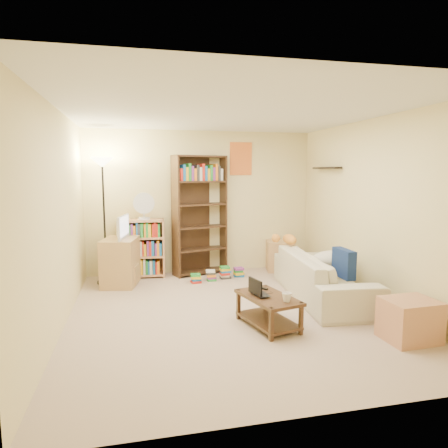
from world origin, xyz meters
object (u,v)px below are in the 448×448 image
(tabby_cat, at_px, (287,239))
(end_cabinet, at_px, (410,320))
(sofa, at_px, (322,276))
(short_bookshelf, at_px, (142,248))
(coffee_table, at_px, (268,308))
(tv_stand, at_px, (120,262))
(mug, at_px, (287,297))
(television, at_px, (119,227))
(desk_fan, at_px, (144,206))
(laptop, at_px, (264,294))
(side_table, at_px, (280,256))
(floor_lamp, at_px, (103,184))
(tall_bookshelf, at_px, (200,212))

(tabby_cat, xyz_separation_m, end_cabinet, (0.44, -2.41, -0.49))
(sofa, xyz_separation_m, end_cabinet, (0.24, -1.56, -0.09))
(sofa, height_order, short_bookshelf, short_bookshelf)
(sofa, distance_m, short_bookshelf, 3.03)
(tabby_cat, relative_size, coffee_table, 0.55)
(sofa, distance_m, tv_stand, 3.11)
(mug, bearing_deg, coffee_table, 117.91)
(tabby_cat, relative_size, mug, 4.14)
(sofa, xyz_separation_m, coffee_table, (-1.10, -0.87, -0.09))
(tv_stand, xyz_separation_m, television, (0.00, 0.00, 0.56))
(tabby_cat, distance_m, desk_fan, 2.43)
(sofa, xyz_separation_m, tabby_cat, (-0.20, 0.85, 0.40))
(laptop, xyz_separation_m, television, (-1.68, 2.11, 0.55))
(laptop, relative_size, desk_fan, 0.76)
(desk_fan, relative_size, side_table, 0.85)
(sofa, xyz_separation_m, floor_lamp, (-3.05, 1.45, 1.28))
(sofa, height_order, coffee_table, sofa)
(coffee_table, bearing_deg, mug, -75.99)
(floor_lamp, relative_size, end_cabinet, 3.77)
(short_bookshelf, height_order, side_table, short_bookshelf)
(short_bookshelf, xyz_separation_m, floor_lamp, (-0.57, -0.27, 1.11))
(tabby_cat, bearing_deg, coffee_table, -117.69)
(laptop, bearing_deg, tv_stand, 30.95)
(laptop, distance_m, tall_bookshelf, 2.65)
(tv_stand, height_order, television, television)
(coffee_table, bearing_deg, laptop, 106.79)
(laptop, bearing_deg, sofa, -62.28)
(short_bookshelf, bearing_deg, sofa, -31.62)
(mug, relative_size, tv_stand, 0.16)
(side_table, bearing_deg, tall_bookshelf, 176.86)
(television, xyz_separation_m, short_bookshelf, (0.34, 0.42, -0.43))
(tabby_cat, bearing_deg, end_cabinet, -79.67)
(desk_fan, bearing_deg, coffee_table, -62.45)
(tabby_cat, relative_size, end_cabinet, 0.93)
(tv_stand, relative_size, desk_fan, 1.63)
(coffee_table, relative_size, television, 1.42)
(sofa, bearing_deg, tv_stand, 70.44)
(coffee_table, xyz_separation_m, television, (-1.72, 2.17, 0.70))
(coffee_table, bearing_deg, tabby_cat, 48.41)
(tv_stand, relative_size, floor_lamp, 0.37)
(coffee_table, xyz_separation_m, laptop, (-0.03, 0.06, 0.15))
(tv_stand, relative_size, end_cabinet, 1.40)
(tv_stand, xyz_separation_m, side_table, (2.80, 0.34, -0.10))
(laptop, relative_size, television, 0.54)
(desk_fan, bearing_deg, tall_bookshelf, 2.80)
(tabby_cat, relative_size, side_table, 0.92)
(television, distance_m, end_cabinet, 4.25)
(sofa, xyz_separation_m, desk_fan, (-2.43, 1.67, 0.91))
(mug, height_order, end_cabinet, mug)
(short_bookshelf, xyz_separation_m, end_cabinet, (2.72, -3.28, -0.27))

